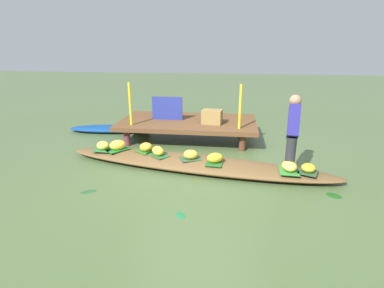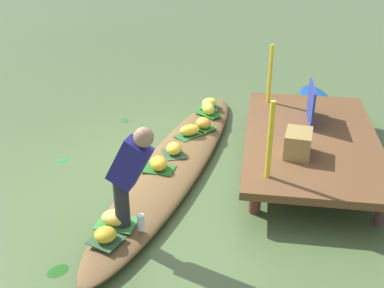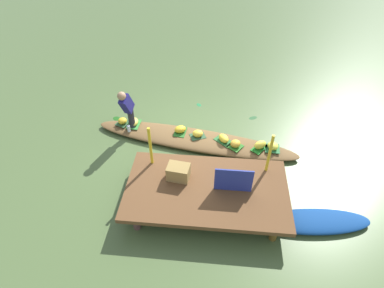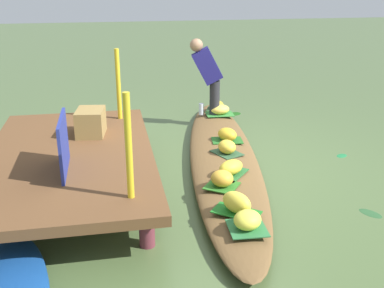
% 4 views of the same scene
% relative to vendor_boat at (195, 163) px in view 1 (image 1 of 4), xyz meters
% --- Properties ---
extents(canal_water, '(40.00, 40.00, 0.00)m').
position_rel_vendor_boat_xyz_m(canal_water, '(0.00, 0.00, -0.09)').
color(canal_water, '#4B6236').
rests_on(canal_water, ground).
extents(dock_platform, '(3.20, 1.80, 0.45)m').
position_rel_vendor_boat_xyz_m(dock_platform, '(-0.40, 1.85, 0.30)').
color(dock_platform, brown).
rests_on(dock_platform, ground).
extents(vendor_boat, '(5.16, 1.65, 0.19)m').
position_rel_vendor_boat_xyz_m(vendor_boat, '(0.00, 0.00, 0.00)').
color(vendor_boat, brown).
rests_on(vendor_boat, ground).
extents(moored_boat, '(2.19, 0.81, 0.16)m').
position_rel_vendor_boat_xyz_m(moored_boat, '(-2.51, 2.18, -0.01)').
color(moored_boat, navy).
rests_on(moored_boat, ground).
extents(leaf_mat_0, '(0.33, 0.44, 0.01)m').
position_rel_vendor_boat_xyz_m(leaf_mat_0, '(0.37, -0.15, 0.10)').
color(leaf_mat_0, '#246222').
rests_on(leaf_mat_0, vendor_boat).
extents(banana_bunch_0, '(0.36, 0.32, 0.17)m').
position_rel_vendor_boat_xyz_m(banana_bunch_0, '(0.37, -0.15, 0.18)').
color(banana_bunch_0, gold).
rests_on(banana_bunch_0, vendor_boat).
extents(leaf_mat_1, '(0.45, 0.49, 0.01)m').
position_rel_vendor_boat_xyz_m(leaf_mat_1, '(-1.57, 0.27, 0.10)').
color(leaf_mat_1, '#1D7121').
rests_on(leaf_mat_1, vendor_boat).
extents(banana_bunch_1, '(0.36, 0.32, 0.20)m').
position_rel_vendor_boat_xyz_m(banana_bunch_1, '(-1.57, 0.27, 0.20)').
color(banana_bunch_1, yellow).
rests_on(banana_bunch_1, vendor_boat).
extents(leaf_mat_2, '(0.44, 0.44, 0.01)m').
position_rel_vendor_boat_xyz_m(leaf_mat_2, '(-0.99, 0.27, 0.10)').
color(leaf_mat_2, '#2C7023').
rests_on(leaf_mat_2, vendor_boat).
extents(banana_bunch_2, '(0.33, 0.32, 0.17)m').
position_rel_vendor_boat_xyz_m(banana_bunch_2, '(-0.99, 0.27, 0.18)').
color(banana_bunch_2, gold).
rests_on(banana_bunch_2, vendor_boat).
extents(leaf_mat_3, '(0.35, 0.35, 0.01)m').
position_rel_vendor_boat_xyz_m(leaf_mat_3, '(-1.87, 0.26, 0.10)').
color(leaf_mat_3, '#2D713C').
rests_on(leaf_mat_3, vendor_boat).
extents(banana_bunch_3, '(0.35, 0.35, 0.16)m').
position_rel_vendor_boat_xyz_m(banana_bunch_3, '(-1.87, 0.26, 0.18)').
color(banana_bunch_3, '#EFE548').
rests_on(banana_bunch_3, vendor_boat).
extents(leaf_mat_4, '(0.50, 0.48, 0.01)m').
position_rel_vendor_boat_xyz_m(leaf_mat_4, '(-0.71, 0.10, 0.10)').
color(leaf_mat_4, '#28642E').
rests_on(leaf_mat_4, vendor_boat).
extents(banana_bunch_4, '(0.34, 0.37, 0.16)m').
position_rel_vendor_boat_xyz_m(banana_bunch_4, '(-0.71, 0.10, 0.18)').
color(banana_bunch_4, yellow).
rests_on(banana_bunch_4, vendor_boat).
extents(leaf_mat_5, '(0.39, 0.40, 0.01)m').
position_rel_vendor_boat_xyz_m(leaf_mat_5, '(1.90, -0.37, 0.10)').
color(leaf_mat_5, '#2C512F').
rests_on(leaf_mat_5, vendor_boat).
extents(banana_bunch_5, '(0.31, 0.31, 0.14)m').
position_rel_vendor_boat_xyz_m(banana_bunch_5, '(1.90, -0.37, 0.17)').
color(banana_bunch_5, gold).
rests_on(banana_bunch_5, vendor_boat).
extents(leaf_mat_6, '(0.34, 0.45, 0.01)m').
position_rel_vendor_boat_xyz_m(leaf_mat_6, '(1.60, -0.35, 0.10)').
color(leaf_mat_6, '#358336').
rests_on(leaf_mat_6, vendor_boat).
extents(banana_bunch_6, '(0.26, 0.32, 0.16)m').
position_rel_vendor_boat_xyz_m(banana_bunch_6, '(1.60, -0.35, 0.18)').
color(banana_bunch_6, '#F6CE51').
rests_on(banana_bunch_6, vendor_boat).
extents(leaf_mat_7, '(0.44, 0.40, 0.01)m').
position_rel_vendor_boat_xyz_m(leaf_mat_7, '(-0.08, -0.03, 0.10)').
color(leaf_mat_7, '#2E5333').
rests_on(leaf_mat_7, vendor_boat).
extents(banana_bunch_7, '(0.29, 0.25, 0.17)m').
position_rel_vendor_boat_xyz_m(banana_bunch_7, '(-0.08, -0.03, 0.18)').
color(banana_bunch_7, yellow).
rests_on(banana_bunch_7, vendor_boat).
extents(vendor_person, '(0.26, 0.52, 1.20)m').
position_rel_vendor_boat_xyz_m(vendor_person, '(1.64, -0.15, 0.78)').
color(vendor_person, '#28282D').
rests_on(vendor_person, vendor_boat).
extents(water_bottle, '(0.08, 0.08, 0.18)m').
position_rel_vendor_boat_xyz_m(water_bottle, '(1.66, -0.06, 0.18)').
color(water_bottle, silver).
rests_on(water_bottle, vendor_boat).
extents(market_banner, '(0.73, 0.03, 0.55)m').
position_rel_vendor_boat_xyz_m(market_banner, '(-0.90, 1.85, 0.64)').
color(market_banner, navy).
rests_on(market_banner, dock_platform).
extents(railing_post_west, '(0.06, 0.06, 0.94)m').
position_rel_vendor_boat_xyz_m(railing_post_west, '(-1.60, 1.25, 0.83)').
color(railing_post_west, gold).
rests_on(railing_post_west, dock_platform).
extents(railing_post_east, '(0.06, 0.06, 0.94)m').
position_rel_vendor_boat_xyz_m(railing_post_east, '(0.80, 1.25, 0.83)').
color(railing_post_east, gold).
rests_on(railing_post_east, dock_platform).
extents(produce_crate, '(0.48, 0.37, 0.31)m').
position_rel_vendor_boat_xyz_m(produce_crate, '(0.18, 1.62, 0.52)').
color(produce_crate, olive).
rests_on(produce_crate, dock_platform).
extents(drifting_plant_0, '(0.29, 0.28, 0.01)m').
position_rel_vendor_boat_xyz_m(drifting_plant_0, '(2.21, -0.79, -0.09)').
color(drifting_plant_0, '#1B5316').
rests_on(drifting_plant_0, ground).
extents(drifting_plant_1, '(0.28, 0.24, 0.01)m').
position_rel_vendor_boat_xyz_m(drifting_plant_1, '(-1.51, -1.16, -0.09)').
color(drifting_plant_1, '#2A552D').
rests_on(drifting_plant_1, ground).
extents(drifting_plant_2, '(0.20, 0.21, 0.01)m').
position_rel_vendor_boat_xyz_m(drifting_plant_2, '(0.01, -1.65, -0.09)').
color(drifting_plant_2, '#1F743C').
rests_on(drifting_plant_2, ground).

